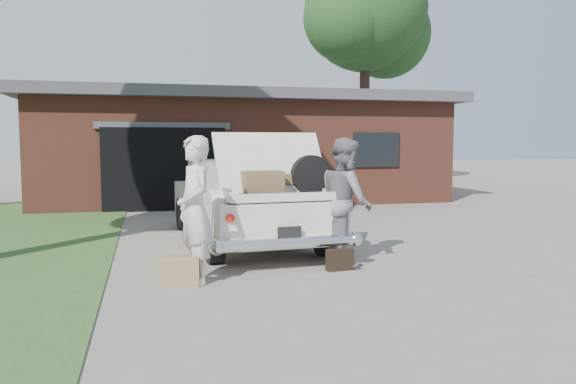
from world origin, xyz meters
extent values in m
plane|color=gray|center=(0.00, 0.00, 0.00)|extent=(90.00, 90.00, 0.00)
cube|color=brown|center=(1.00, 11.50, 1.50)|extent=(12.00, 7.00, 3.00)
cube|color=#4C4C51|center=(1.00, 11.50, 3.15)|extent=(12.80, 7.80, 0.30)
cube|color=black|center=(-1.50, 8.05, 1.10)|extent=(3.20, 0.30, 2.20)
cube|color=#4C4C51|center=(-1.50, 7.98, 2.25)|extent=(3.50, 0.12, 0.18)
cube|color=black|center=(4.50, 7.98, 1.60)|extent=(1.40, 0.08, 1.00)
cylinder|color=#38281E|center=(7.40, 16.14, 3.01)|extent=(0.44, 0.44, 6.03)
sphere|color=#235322|center=(7.40, 16.14, 7.53)|extent=(5.32, 5.32, 5.32)
sphere|color=#235322|center=(8.59, 16.67, 6.67)|extent=(3.99, 3.99, 3.99)
sphere|color=#235322|center=(6.33, 15.48, 7.00)|extent=(3.72, 3.72, 3.72)
cube|color=white|center=(-0.23, 2.91, 0.63)|extent=(2.27, 5.18, 0.66)
cube|color=#A9A594|center=(-0.25, 3.22, 1.21)|extent=(1.81, 2.13, 0.53)
cube|color=black|center=(-0.32, 4.17, 1.19)|extent=(1.57, 0.19, 0.44)
cube|color=black|center=(-0.19, 2.26, 1.19)|extent=(1.57, 0.19, 0.44)
cylinder|color=black|center=(-1.00, 1.14, 0.33)|extent=(0.27, 0.68, 0.67)
cylinder|color=black|center=(0.78, 1.26, 0.33)|extent=(0.27, 0.68, 0.67)
cylinder|color=black|center=(-1.24, 4.56, 0.33)|extent=(0.27, 0.68, 0.67)
cylinder|color=black|center=(0.53, 4.69, 0.33)|extent=(0.27, 0.68, 0.67)
cylinder|color=silver|center=(-0.05, 0.34, 0.40)|extent=(2.08, 0.33, 0.18)
cylinder|color=#A5140F|center=(-0.88, 0.36, 0.79)|extent=(0.13, 0.11, 0.12)
cylinder|color=#A5140F|center=(0.77, 0.47, 0.79)|extent=(0.13, 0.11, 0.12)
cube|color=black|center=(-0.05, 0.32, 0.56)|extent=(0.34, 0.04, 0.17)
cube|color=black|center=(-0.10, 1.00, 0.98)|extent=(1.64, 1.22, 0.04)
cube|color=white|center=(-0.90, 0.94, 1.08)|extent=(0.14, 1.11, 0.18)
cube|color=white|center=(0.71, 1.06, 1.08)|extent=(0.14, 1.11, 0.18)
cube|color=white|center=(-0.06, 0.45, 1.04)|extent=(1.62, 0.18, 0.12)
cube|color=white|center=(-0.11, 1.22, 1.48)|extent=(1.74, 0.82, 0.98)
cube|color=#48351F|center=(-0.28, 1.09, 1.09)|extent=(0.58, 0.40, 0.18)
cube|color=brown|center=(-0.32, 0.85, 1.20)|extent=(0.59, 0.41, 0.39)
cube|color=black|center=(-0.09, 1.26, 1.10)|extent=(0.65, 0.45, 0.19)
cube|color=olive|center=(0.03, 1.11, 1.26)|extent=(0.47, 0.32, 0.16)
cylinder|color=black|center=(0.46, 0.99, 1.31)|extent=(0.63, 0.21, 0.62)
imported|color=beige|center=(-1.37, 0.02, 0.95)|extent=(0.61, 0.78, 1.90)
imported|color=slate|center=(0.90, 0.64, 0.94)|extent=(0.76, 0.95, 1.89)
cube|color=#967A4C|center=(-1.58, -0.08, 0.19)|extent=(0.52, 0.26, 0.39)
cube|color=black|center=(0.67, 0.25, 0.15)|extent=(0.41, 0.16, 0.31)
camera|label=1|loc=(-1.96, -7.16, 1.81)|focal=35.00mm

